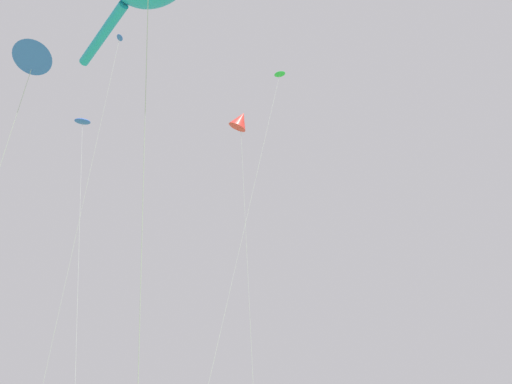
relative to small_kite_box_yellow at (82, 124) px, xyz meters
name	(u,v)px	position (x,y,z in m)	size (l,w,h in m)	color
small_kite_box_yellow	(82,124)	(0.00, 0.00, 0.00)	(2.32, 4.98, 23.41)	blue
small_kite_delta_white	(37,52)	(-10.35, -13.97, -9.58)	(2.33, 3.70, 14.23)	blue
small_kite_bird_shape	(113,67)	(-3.53, -8.07, -1.20)	(2.16, 3.14, 24.23)	blue
small_kite_streamer_purple	(240,121)	(1.94, -14.22, -4.57)	(2.44, 1.49, 19.18)	red
small_kite_diamond_red	(277,86)	(3.06, -16.30, -1.85)	(2.13, 4.56, 22.26)	green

